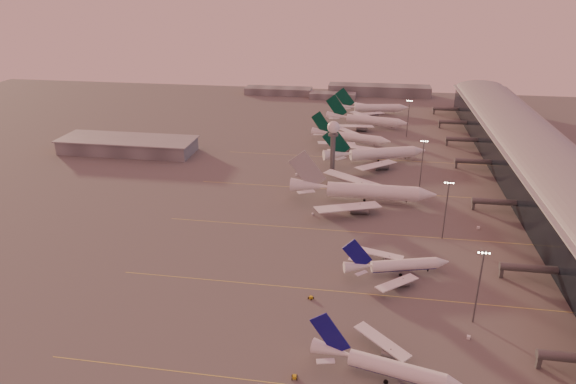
# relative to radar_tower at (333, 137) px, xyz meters

# --- Properties ---
(ground) EXTENTS (700.00, 700.00, 0.00)m
(ground) POSITION_rel_radar_tower_xyz_m (-5.00, -120.00, -20.95)
(ground) COLOR #555353
(ground) RESTS_ON ground
(taxiway_markings) EXTENTS (180.00, 185.25, 0.02)m
(taxiway_markings) POSITION_rel_radar_tower_xyz_m (25.00, -64.00, -20.94)
(taxiway_markings) COLOR #ECDD53
(taxiway_markings) RESTS_ON ground
(terminal) EXTENTS (57.00, 362.00, 23.04)m
(terminal) POSITION_rel_radar_tower_xyz_m (102.88, -9.91, -10.43)
(terminal) COLOR black
(terminal) RESTS_ON ground
(hangar) EXTENTS (82.00, 27.00, 8.50)m
(hangar) POSITION_rel_radar_tower_xyz_m (-125.00, 20.00, -16.63)
(hangar) COLOR slate
(hangar) RESTS_ON ground
(radar_tower) EXTENTS (6.40, 6.40, 31.10)m
(radar_tower) POSITION_rel_radar_tower_xyz_m (0.00, 0.00, 0.00)
(radar_tower) COLOR #55575C
(radar_tower) RESTS_ON ground
(mast_a) EXTENTS (3.60, 0.56, 25.00)m
(mast_a) POSITION_rel_radar_tower_xyz_m (53.00, -120.00, -7.21)
(mast_a) COLOR #55575C
(mast_a) RESTS_ON ground
(mast_b) EXTENTS (3.60, 0.56, 25.00)m
(mast_b) POSITION_rel_radar_tower_xyz_m (50.00, -65.00, -7.21)
(mast_b) COLOR #55575C
(mast_b) RESTS_ON ground
(mast_c) EXTENTS (3.60, 0.56, 25.00)m
(mast_c) POSITION_rel_radar_tower_xyz_m (45.00, -10.00, -7.21)
(mast_c) COLOR #55575C
(mast_c) RESTS_ON ground
(mast_d) EXTENTS (3.60, 0.56, 25.00)m
(mast_d) POSITION_rel_radar_tower_xyz_m (43.00, 80.00, -7.21)
(mast_d) COLOR #55575C
(mast_d) RESTS_ON ground
(distant_horizon) EXTENTS (165.00, 37.50, 9.00)m
(distant_horizon) POSITION_rel_radar_tower_xyz_m (-2.38, 205.14, -17.06)
(distant_horizon) COLOR slate
(distant_horizon) RESTS_ON ground
(narrowbody_near) EXTENTS (40.79, 32.18, 16.18)m
(narrowbody_near) POSITION_rel_radar_tower_xyz_m (26.03, -148.79, -17.67)
(narrowbody_near) COLOR white
(narrowbody_near) RESTS_ON ground
(narrowbody_mid) EXTENTS (38.25, 30.09, 15.33)m
(narrowbody_mid) POSITION_rel_radar_tower_xyz_m (30.68, -96.09, -17.84)
(narrowbody_mid) COLOR white
(narrowbody_mid) RESTS_ON ground
(widebody_white) EXTENTS (68.55, 54.95, 24.13)m
(widebody_white) POSITION_rel_radar_tower_xyz_m (16.99, -33.56, -16.77)
(widebody_white) COLOR white
(widebody_white) RESTS_ON ground
(greentail_a) EXTENTS (59.08, 46.88, 22.39)m
(greentail_a) POSITION_rel_radar_tower_xyz_m (22.73, 24.15, -16.99)
(greentail_a) COLOR white
(greentail_a) RESTS_ON ground
(greentail_b) EXTENTS (51.51, 41.05, 19.15)m
(greentail_b) POSITION_rel_radar_tower_xyz_m (7.00, 57.68, -17.57)
(greentail_b) COLOR white
(greentail_b) RESTS_ON ground
(greentail_c) EXTENTS (58.75, 46.98, 21.58)m
(greentail_c) POSITION_rel_radar_tower_xyz_m (16.37, 99.56, -17.14)
(greentail_c) COLOR white
(greentail_c) RESTS_ON ground
(greentail_d) EXTENTS (56.82, 45.51, 20.79)m
(greentail_d) POSITION_rel_radar_tower_xyz_m (19.88, 138.13, -17.28)
(greentail_d) COLOR white
(greentail_d) RESTS_ON ground
(gsv_tug_near) EXTENTS (2.46, 3.68, 0.99)m
(gsv_tug_near) POSITION_rel_radar_tower_xyz_m (2.69, -152.63, -20.44)
(gsv_tug_near) COLOR gold
(gsv_tug_near) RESTS_ON ground
(gsv_catering_a) EXTENTS (5.33, 3.35, 4.05)m
(gsv_catering_a) POSITION_rel_radar_tower_xyz_m (50.62, -128.61, -18.92)
(gsv_catering_a) COLOR white
(gsv_catering_a) RESTS_ON ground
(gsv_tug_mid) EXTENTS (3.87, 3.53, 0.95)m
(gsv_tug_mid) POSITION_rel_radar_tower_xyz_m (2.61, -115.89, -20.46)
(gsv_tug_mid) COLOR gold
(gsv_tug_mid) RESTS_ON ground
(gsv_truck_b) EXTENTS (5.85, 2.86, 2.26)m
(gsv_truck_b) POSITION_rel_radar_tower_xyz_m (44.95, -88.63, -19.79)
(gsv_truck_b) COLOR white
(gsv_truck_b) RESTS_ON ground
(gsv_truck_c) EXTENTS (4.25, 4.62, 1.87)m
(gsv_truck_c) POSITION_rel_radar_tower_xyz_m (-4.14, -51.17, -19.99)
(gsv_truck_c) COLOR white
(gsv_truck_c) RESTS_ON ground
(gsv_catering_b) EXTENTS (5.45, 2.74, 4.40)m
(gsv_catering_b) POSITION_rel_radar_tower_xyz_m (66.11, -54.14, -18.75)
(gsv_catering_b) COLOR white
(gsv_catering_b) RESTS_ON ground
(gsv_tug_far) EXTENTS (2.70, 4.10, 1.11)m
(gsv_tug_far) POSITION_rel_radar_tower_xyz_m (-0.45, -14.58, -20.38)
(gsv_tug_far) COLOR white
(gsv_tug_far) RESTS_ON ground
(gsv_truck_d) EXTENTS (2.15, 5.52, 2.22)m
(gsv_truck_d) POSITION_rel_radar_tower_xyz_m (-18.73, -3.11, -19.82)
(gsv_truck_d) COLOR white
(gsv_truck_d) RESTS_ON ground
(gsv_tug_hangar) EXTENTS (4.00, 3.19, 1.00)m
(gsv_tug_hangar) POSITION_rel_radar_tower_xyz_m (41.83, 36.19, -20.44)
(gsv_tug_hangar) COLOR gold
(gsv_tug_hangar) RESTS_ON ground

